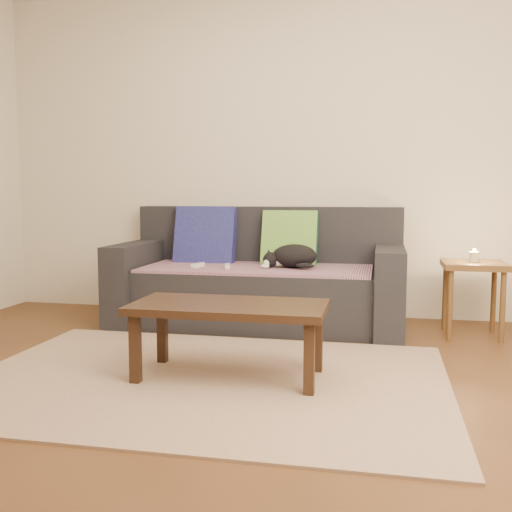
# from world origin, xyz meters

# --- Properties ---
(ground) EXTENTS (4.50, 4.50, 0.00)m
(ground) POSITION_xyz_m (0.00, 0.00, 0.00)
(ground) COLOR brown
(ground) RESTS_ON ground
(back_wall) EXTENTS (4.50, 0.04, 2.60)m
(back_wall) POSITION_xyz_m (0.00, 2.00, 1.30)
(back_wall) COLOR beige
(back_wall) RESTS_ON ground
(sofa) EXTENTS (2.10, 0.94, 0.87)m
(sofa) POSITION_xyz_m (0.00, 1.57, 0.31)
(sofa) COLOR #232328
(sofa) RESTS_ON ground
(throw_blanket) EXTENTS (1.66, 0.74, 0.02)m
(throw_blanket) POSITION_xyz_m (0.00, 1.48, 0.43)
(throw_blanket) COLOR #442B52
(throw_blanket) RESTS_ON sofa
(cushion_navy) EXTENTS (0.48, 0.24, 0.49)m
(cushion_navy) POSITION_xyz_m (-0.47, 1.74, 0.63)
(cushion_navy) COLOR #101546
(cushion_navy) RESTS_ON throw_blanket
(cushion_green) EXTENTS (0.42, 0.22, 0.43)m
(cushion_green) POSITION_xyz_m (0.20, 1.74, 0.63)
(cushion_green) COLOR #0E5A45
(cushion_green) RESTS_ON throw_blanket
(cat) EXTENTS (0.44, 0.34, 0.17)m
(cat) POSITION_xyz_m (0.26, 1.49, 0.52)
(cat) COLOR black
(cat) RESTS_ON throw_blanket
(wii_remote_a) EXTENTS (0.06, 0.15, 0.03)m
(wii_remote_a) POSITION_xyz_m (-0.42, 1.36, 0.46)
(wii_remote_a) COLOR white
(wii_remote_a) RESTS_ON throw_blanket
(wii_remote_b) EXTENTS (0.07, 0.15, 0.03)m
(wii_remote_b) POSITION_xyz_m (-0.19, 1.34, 0.46)
(wii_remote_b) COLOR white
(wii_remote_b) RESTS_ON throw_blanket
(side_table) EXTENTS (0.41, 0.41, 0.51)m
(side_table) POSITION_xyz_m (1.51, 1.48, 0.42)
(side_table) COLOR brown
(side_table) RESTS_ON ground
(candle) EXTENTS (0.06, 0.06, 0.09)m
(candle) POSITION_xyz_m (1.51, 1.48, 0.55)
(candle) COLOR beige
(candle) RESTS_ON side_table
(rug) EXTENTS (2.50, 1.80, 0.01)m
(rug) POSITION_xyz_m (0.00, 0.15, 0.01)
(rug) COLOR tan
(rug) RESTS_ON ground
(coffee_table) EXTENTS (1.01, 0.51, 0.41)m
(coffee_table) POSITION_xyz_m (0.12, 0.21, 0.35)
(coffee_table) COLOR #322013
(coffee_table) RESTS_ON rug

